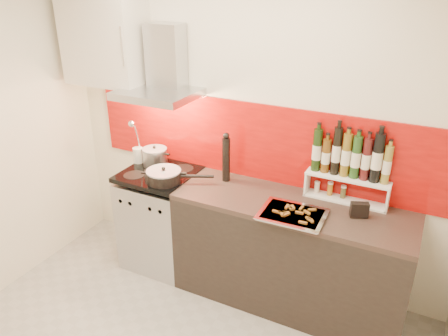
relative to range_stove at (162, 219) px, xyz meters
The scene contains 13 objects.
back_wall 1.15m from the range_stove, 23.53° to the left, with size 3.40×0.02×2.60m, color silver.
backsplash 1.12m from the range_stove, 21.33° to the left, with size 3.00×0.02×0.64m, color #8E0A07.
range_stove is the anchor object (origin of this frame).
counter 1.20m from the range_stove, ahead, with size 1.80×0.60×0.90m.
range_hood 1.31m from the range_stove, 90.00° to the left, with size 0.62×0.50×0.61m.
upper_cabinet 1.61m from the range_stove, 166.72° to the left, with size 0.70×0.35×0.72m, color beige.
stock_pot 0.57m from the range_stove, 135.61° to the left, with size 0.22×0.22×0.19m.
saute_pan 0.56m from the range_stove, 40.77° to the right, with size 0.52×0.32×0.13m.
utensil_jar 0.65m from the range_stove, 163.72° to the left, with size 0.09×0.13×0.42m.
pepper_mill 0.89m from the range_stove, 13.07° to the left, with size 0.07×0.07×0.42m.
step_shelf 1.72m from the range_stove, ahead, with size 0.62×0.17×0.57m.
caddy_box 1.75m from the range_stove, ahead, with size 0.12×0.05×0.11m, color black.
baking_tray 1.35m from the range_stove, ahead, with size 0.47×0.37×0.03m.
Camera 1 is at (1.32, -1.68, 2.49)m, focal length 35.00 mm.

